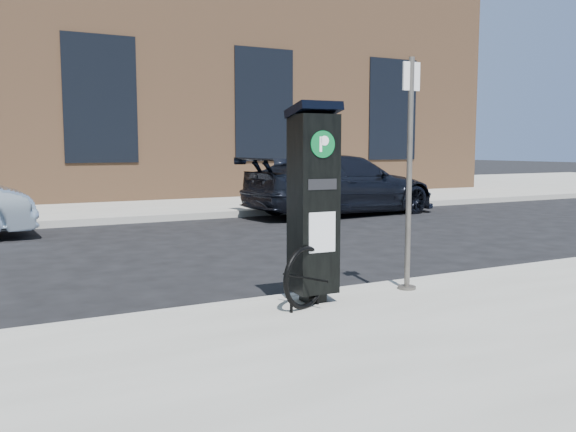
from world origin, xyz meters
TOP-DOWN VIEW (x-y plane):
  - ground at (0.00, 0.00)m, footprint 120.00×120.00m
  - sidewalk_far at (0.00, 14.00)m, footprint 60.00×12.00m
  - curb_near at (0.00, -0.02)m, footprint 60.00×0.12m
  - curb_far at (0.00, 8.02)m, footprint 60.00×0.12m
  - building at (-0.00, 17.00)m, footprint 28.00×10.05m
  - parking_kiosk at (-0.40, -0.35)m, footprint 0.46×0.41m
  - sign_pole at (0.77, -0.37)m, footprint 0.22×0.20m
  - bike_rack at (-0.60, -0.55)m, footprint 0.58×0.27m
  - car_dark at (4.89, 7.33)m, footprint 5.36×2.64m

SIDE VIEW (x-z plane):
  - ground at x=0.00m, z-range 0.00..0.00m
  - sidewalk_far at x=0.00m, z-range 0.00..0.15m
  - curb_near at x=0.00m, z-range -0.01..0.15m
  - curb_far at x=0.00m, z-range -0.01..0.15m
  - bike_rack at x=-0.60m, z-range 0.14..0.75m
  - car_dark at x=4.89m, z-range 0.00..1.50m
  - parking_kiosk at x=-0.40m, z-range 0.18..2.13m
  - sign_pole at x=0.77m, z-range 0.14..2.59m
  - building at x=0.00m, z-range 0.02..8.27m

